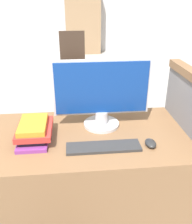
{
  "coord_description": "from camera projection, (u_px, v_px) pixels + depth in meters",
  "views": [
    {
      "loc": [
        -0.08,
        -0.96,
        1.55
      ],
      "look_at": [
        0.05,
        0.31,
        0.93
      ],
      "focal_mm": 40.0,
      "sensor_mm": 36.0,
      "label": 1
    }
  ],
  "objects": [
    {
      "name": "keyboard",
      "position": [
        104.0,
        147.0,
        1.39
      ],
      "size": [
        0.41,
        0.11,
        0.02
      ],
      "color": "#2D2D2D",
      "rests_on": "desk"
    },
    {
      "name": "bookshelf_far",
      "position": [
        83.0,
        23.0,
        6.66
      ],
      "size": [
        0.93,
        0.32,
        1.63
      ],
      "color": "#9E7A56",
      "rests_on": "ground_plane"
    },
    {
      "name": "far_chair",
      "position": [
        73.0,
        58.0,
        4.33
      ],
      "size": [
        0.44,
        0.44,
        0.96
      ],
      "rotation": [
        0.0,
        0.0,
        -0.98
      ],
      "color": "#38281E",
      "rests_on": "ground_plane"
    },
    {
      "name": "book_stack",
      "position": [
        34.0,
        131.0,
        1.45
      ],
      "size": [
        0.2,
        0.29,
        0.11
      ],
      "color": "#7A3384",
      "rests_on": "desk"
    },
    {
      "name": "mouse",
      "position": [
        150.0,
        143.0,
        1.41
      ],
      "size": [
        0.06,
        0.09,
        0.03
      ],
      "color": "#262626",
      "rests_on": "desk"
    },
    {
      "name": "desk",
      "position": [
        88.0,
        183.0,
        1.69
      ],
      "size": [
        1.21,
        0.69,
        0.76
      ],
      "color": "brown",
      "rests_on": "ground_plane"
    },
    {
      "name": "carrel_divider",
      "position": [
        183.0,
        155.0,
        1.65
      ],
      "size": [
        0.07,
        0.68,
        1.14
      ],
      "color": "slate",
      "rests_on": "ground_plane"
    },
    {
      "name": "monitor",
      "position": [
        102.0,
        94.0,
        1.54
      ],
      "size": [
        0.6,
        0.23,
        0.44
      ],
      "color": "#B7B7BC",
      "rests_on": "desk"
    }
  ]
}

